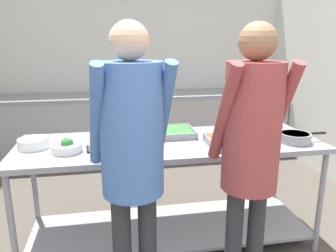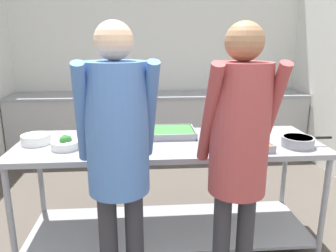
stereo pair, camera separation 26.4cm
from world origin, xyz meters
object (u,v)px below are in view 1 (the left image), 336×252
at_px(serving_tray_greens, 238,142).
at_px(broccoli_bowl, 67,147).
at_px(guest_serving_left, 132,145).
at_px(serving_tray_vegetables, 118,142).
at_px(plate_stack, 33,143).
at_px(serving_tray_roast, 172,132).
at_px(guest_serving_right, 251,140).
at_px(water_bottle, 257,84).
at_px(sauce_pan, 295,137).

bearing_deg(serving_tray_greens, broccoli_bowl, 177.18).
bearing_deg(guest_serving_left, serving_tray_vegetables, 95.13).
height_order(plate_stack, serving_tray_roast, plate_stack).
height_order(broccoli_bowl, serving_tray_vegetables, broccoli_bowl).
relative_size(broccoli_bowl, guest_serving_right, 0.12).
bearing_deg(water_bottle, serving_tray_greens, -117.86).
relative_size(plate_stack, water_bottle, 0.88).
bearing_deg(serving_tray_roast, water_bottle, 49.61).
distance_m(serving_tray_vegetables, guest_serving_right, 1.05).
relative_size(guest_serving_right, water_bottle, 6.80).
xyz_separation_m(serving_tray_roast, guest_serving_right, (0.29, -0.90, 0.19)).
distance_m(serving_tray_greens, guest_serving_right, 0.61).
height_order(guest_serving_left, water_bottle, guest_serving_left).
xyz_separation_m(plate_stack, broccoli_bowl, (0.25, -0.14, 0.00)).
bearing_deg(broccoli_bowl, plate_stack, 151.23).
xyz_separation_m(guest_serving_right, water_bottle, (1.38, 2.87, -0.07)).
distance_m(serving_tray_greens, sauce_pan, 0.46).
bearing_deg(serving_tray_greens, sauce_pan, -2.64).
height_order(plate_stack, guest_serving_left, guest_serving_left).
bearing_deg(serving_tray_vegetables, water_bottle, 45.32).
distance_m(plate_stack, water_bottle, 3.46).
xyz_separation_m(serving_tray_vegetables, guest_serving_right, (0.74, -0.73, 0.19)).
xyz_separation_m(plate_stack, serving_tray_roast, (1.07, 0.14, -0.01)).
relative_size(plate_stack, broccoli_bowl, 1.08).
distance_m(serving_tray_vegetables, sauce_pan, 1.37).
bearing_deg(guest_serving_left, serving_tray_greens, 30.64).
distance_m(guest_serving_left, water_bottle, 3.49).
bearing_deg(serving_tray_roast, serving_tray_greens, -37.32).
distance_m(serving_tray_roast, guest_serving_left, 0.95).
bearing_deg(serving_tray_roast, serving_tray_vegetables, -158.31).
height_order(plate_stack, broccoli_bowl, broccoli_bowl).
relative_size(broccoli_bowl, serving_tray_greens, 0.45).
xyz_separation_m(serving_tray_roast, water_bottle, (1.67, 1.97, 0.12)).
distance_m(serving_tray_vegetables, serving_tray_greens, 0.91).
relative_size(plate_stack, serving_tray_greens, 0.49).
relative_size(plate_stack, serving_tray_roast, 0.62).
bearing_deg(plate_stack, sauce_pan, -6.43).
xyz_separation_m(sauce_pan, water_bottle, (0.76, 2.33, 0.10)).
height_order(plate_stack, serving_tray_greens, plate_stack).
distance_m(serving_tray_vegetables, water_bottle, 3.02).
relative_size(sauce_pan, guest_serving_right, 0.21).
bearing_deg(serving_tray_vegetables, plate_stack, 176.75).
height_order(serving_tray_vegetables, serving_tray_greens, same).
height_order(plate_stack, water_bottle, water_bottle).
bearing_deg(serving_tray_greens, serving_tray_roast, 142.68).
xyz_separation_m(plate_stack, serving_tray_greens, (1.52, -0.20, -0.01)).
distance_m(broccoli_bowl, serving_tray_vegetables, 0.38).
bearing_deg(sauce_pan, serving_tray_greens, 177.36).
height_order(plate_stack, guest_serving_right, guest_serving_right).
distance_m(serving_tray_roast, sauce_pan, 0.98).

